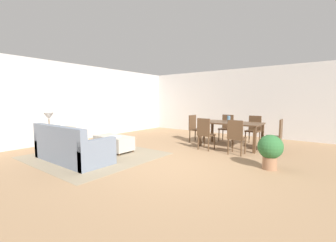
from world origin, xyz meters
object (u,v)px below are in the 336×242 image
(dining_chair_far_left, at_px, (227,126))
(dining_chair_head_west, at_px, (195,127))
(dining_chair_head_east, at_px, (277,134))
(book_on_ottoman, at_px, (115,136))
(side_table, at_px, (50,136))
(dining_chair_near_left, at_px, (205,132))
(potted_plant, at_px, (270,149))
(couch, at_px, (71,148))
(dining_chair_near_right, at_px, (236,135))
(ottoman_table, at_px, (114,143))
(dining_chair_far_right, at_px, (254,128))
(dining_table, at_px, (231,125))
(vase_centerpiece, at_px, (229,119))
(table_lamp, at_px, (49,117))

(dining_chair_far_left, xyz_separation_m, dining_chair_head_west, (-0.81, -0.82, 0.00))
(dining_chair_head_east, bearing_deg, book_on_ottoman, -143.86)
(dining_chair_head_east, xyz_separation_m, dining_chair_head_west, (-2.57, 0.04, 0.00))
(side_table, relative_size, dining_chair_far_left, 0.61)
(dining_chair_near_left, height_order, potted_plant, dining_chair_near_left)
(couch, relative_size, dining_chair_near_right, 2.26)
(ottoman_table, bearing_deg, dining_chair_far_right, 50.57)
(ottoman_table, xyz_separation_m, dining_table, (2.40, 2.55, 0.43))
(dining_table, xyz_separation_m, dining_chair_near_left, (-0.43, -0.88, -0.16))
(book_on_ottoman, height_order, potted_plant, potted_plant)
(dining_chair_far_left, height_order, vase_centerpiece, vase_centerpiece)
(dining_chair_head_west, xyz_separation_m, vase_centerpiece, (1.20, -0.01, 0.34))
(dining_chair_far_left, relative_size, book_on_ottoman, 3.54)
(dining_chair_near_right, distance_m, book_on_ottoman, 3.23)
(ottoman_table, xyz_separation_m, vase_centerpiece, (2.32, 2.57, 0.61))
(dining_chair_far_right, bearing_deg, dining_table, -115.82)
(dining_chair_far_right, relative_size, vase_centerpiece, 4.74)
(side_table, distance_m, dining_chair_near_left, 4.34)
(ottoman_table, relative_size, dining_table, 0.63)
(dining_chair_far_left, bearing_deg, dining_chair_far_right, 3.00)
(book_on_ottoman, bearing_deg, dining_chair_near_left, 43.38)
(couch, bearing_deg, potted_plant, 28.78)
(ottoman_table, distance_m, book_on_ottoman, 0.25)
(couch, relative_size, dining_chair_far_right, 2.26)
(dining_chair_head_west, bearing_deg, dining_chair_far_left, 45.41)
(table_lamp, relative_size, dining_table, 0.30)
(table_lamp, distance_m, dining_chair_near_left, 4.37)
(dining_chair_near_right, height_order, dining_chair_far_right, same)
(couch, xyz_separation_m, dining_chair_far_left, (1.96, 4.63, 0.22))
(ottoman_table, height_order, dining_chair_head_east, dining_chair_head_east)
(dining_chair_head_east, height_order, dining_chair_head_west, same)
(ottoman_table, bearing_deg, potted_plant, 13.26)
(couch, height_order, dining_chair_far_left, dining_chair_far_left)
(dining_table, xyz_separation_m, dining_chair_far_right, (0.43, 0.90, -0.16))
(dining_chair_near_left, height_order, dining_chair_head_east, same)
(side_table, bearing_deg, dining_chair_near_right, 32.99)
(ottoman_table, bearing_deg, dining_table, 46.74)
(dining_chair_near_left, relative_size, potted_plant, 1.27)
(dining_chair_head_east, bearing_deg, dining_chair_far_left, 153.65)
(dining_table, relative_size, dining_chair_near_left, 1.91)
(couch, relative_size, dining_chair_head_east, 2.26)
(dining_table, bearing_deg, dining_chair_head_east, -0.90)
(side_table, xyz_separation_m, dining_chair_far_right, (4.20, 4.55, 0.07))
(table_lamp, distance_m, dining_chair_head_east, 6.24)
(table_lamp, bearing_deg, dining_chair_head_east, 35.68)
(table_lamp, distance_m, dining_chair_near_right, 5.08)
(dining_chair_near_left, xyz_separation_m, dining_chair_head_west, (-0.85, 0.90, 0.00))
(side_table, xyz_separation_m, dining_chair_near_left, (3.34, 2.77, 0.07))
(vase_centerpiece, bearing_deg, dining_chair_far_left, 114.87)
(dining_chair_near_right, bearing_deg, dining_chair_near_left, 178.87)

